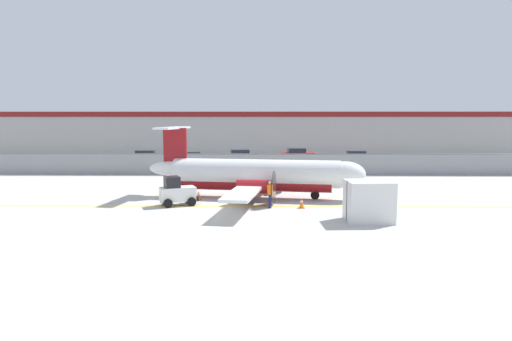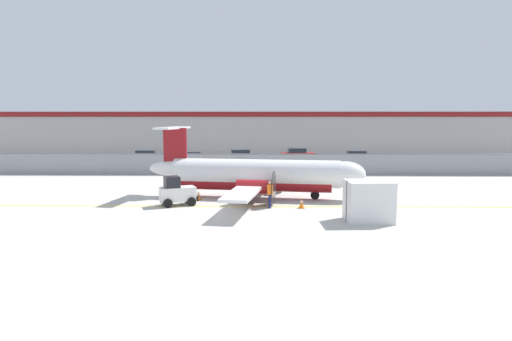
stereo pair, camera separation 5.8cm
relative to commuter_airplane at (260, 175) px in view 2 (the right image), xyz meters
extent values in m
plane|color=#BCB7AD|center=(-1.33, -5.16, -1.60)|extent=(140.00, 140.00, 0.00)
cube|color=yellow|center=(-1.33, -3.16, -1.60)|extent=(84.00, 0.20, 0.01)
cube|color=gray|center=(-1.33, 12.84, -0.60)|extent=(98.00, 0.04, 2.00)
cylinder|color=slate|center=(-1.33, 12.84, 0.45)|extent=(98.00, 0.10, 0.10)
cube|color=#38383A|center=(-1.33, 24.34, -1.54)|extent=(98.00, 17.00, 0.12)
cube|color=#BCB7B2|center=(-1.33, 42.84, 1.65)|extent=(91.00, 8.00, 6.50)
cube|color=maroon|center=(-1.33, 38.84, 4.50)|extent=(91.00, 0.20, 0.80)
cylinder|color=white|center=(-0.27, 0.04, 0.15)|extent=(11.84, 3.64, 1.90)
ellipsoid|color=white|center=(5.80, -0.88, 0.15)|extent=(2.94, 2.19, 1.80)
ellipsoid|color=white|center=(-6.35, 0.97, 0.35)|extent=(3.42, 1.53, 1.05)
cylinder|color=maroon|center=(-0.27, 0.04, -0.38)|extent=(10.59, 3.05, 1.48)
cube|color=white|center=(-0.18, 0.03, -0.42)|extent=(4.00, 16.06, 0.18)
cylinder|color=maroon|center=(0.41, 2.57, -0.42)|extent=(2.31, 1.22, 0.90)
cone|color=black|center=(1.55, 2.39, -0.42)|extent=(0.51, 0.50, 0.44)
cylinder|color=#262626|center=(1.70, 2.37, -0.42)|extent=(0.36, 2.08, 2.10)
cylinder|color=maroon|center=(-0.37, -2.57, -0.42)|extent=(2.31, 1.22, 0.90)
cone|color=black|center=(0.77, -2.75, -0.42)|extent=(0.51, 0.50, 0.44)
cylinder|color=#262626|center=(0.91, -2.77, -0.42)|extent=(0.36, 2.08, 2.10)
cube|color=maroon|center=(-6.05, 0.92, 1.70)|extent=(1.71, 0.43, 3.10)
cube|color=white|center=(-6.20, 0.95, 3.25)|extent=(1.81, 4.91, 0.14)
cylinder|color=#59595B|center=(3.80, -0.58, -0.82)|extent=(0.16, 0.16, 0.97)
cylinder|color=black|center=(3.80, -0.58, -1.30)|extent=(0.63, 0.31, 0.60)
cylinder|color=#59595B|center=(-0.24, 2.27, -0.78)|extent=(0.16, 0.16, 0.90)
cylinder|color=black|center=(-0.24, 2.27, -1.22)|extent=(0.78, 0.33, 0.76)
cylinder|color=#59595B|center=(-0.90, -2.10, -0.78)|extent=(0.16, 0.16, 0.90)
cylinder|color=black|center=(-0.90, -2.10, -1.22)|extent=(0.78, 0.33, 0.76)
cube|color=silver|center=(-5.22, -2.84, -0.87)|extent=(2.45, 1.87, 0.90)
cube|color=black|center=(-5.54, -2.97, -0.07)|extent=(1.22, 1.27, 0.70)
cube|color=black|center=(-4.16, -2.39, -1.17)|extent=(0.58, 1.08, 0.30)
cylinder|color=black|center=(-4.76, -1.99, -1.32)|extent=(0.59, 0.38, 0.56)
cylinder|color=black|center=(-4.29, -3.10, -1.32)|extent=(0.59, 0.38, 0.56)
cylinder|color=black|center=(-6.14, -2.58, -1.32)|extent=(0.59, 0.38, 0.56)
cylinder|color=black|center=(-5.68, -3.68, -1.32)|extent=(0.59, 0.38, 0.56)
cylinder|color=#191E4C|center=(0.65, -3.70, -1.18)|extent=(0.17, 0.17, 0.85)
cylinder|color=#191E4C|center=(0.67, -3.50, -1.18)|extent=(0.17, 0.17, 0.85)
cylinder|color=orange|center=(0.66, -3.60, -0.45)|extent=(0.36, 0.36, 0.60)
cylinder|color=orange|center=(0.64, -3.82, -0.42)|extent=(0.11, 0.11, 0.55)
cylinder|color=orange|center=(0.67, -3.38, -0.42)|extent=(0.11, 0.11, 0.55)
sphere|color=tan|center=(0.66, -3.60, -0.01)|extent=(0.22, 0.22, 0.22)
cube|color=silver|center=(5.93, -7.18, -0.50)|extent=(2.50, 2.12, 2.20)
cube|color=#333338|center=(5.93, -7.18, -0.50)|extent=(2.44, 0.20, 2.20)
cube|color=orange|center=(2.56, 2.92, -1.58)|extent=(0.36, 0.36, 0.04)
cone|color=orange|center=(2.56, 2.92, -1.26)|extent=(0.28, 0.28, 0.60)
cylinder|color=white|center=(2.56, 2.92, -1.18)|extent=(0.17, 0.17, 0.08)
cube|color=orange|center=(2.62, -3.65, -1.58)|extent=(0.36, 0.36, 0.04)
cone|color=orange|center=(2.62, -3.65, -1.26)|extent=(0.28, 0.28, 0.60)
cylinder|color=white|center=(2.62, -3.65, -1.18)|extent=(0.17, 0.17, 0.08)
cube|color=orange|center=(-4.16, -0.95, -1.58)|extent=(0.36, 0.36, 0.04)
cone|color=orange|center=(-4.16, -0.95, -1.26)|extent=(0.28, 0.28, 0.60)
cylinder|color=white|center=(-4.16, -0.95, -1.18)|extent=(0.17, 0.17, 0.08)
cube|color=#B28C19|center=(-14.03, 22.93, -0.86)|extent=(4.32, 2.03, 0.80)
cube|color=#262D38|center=(-13.88, 22.94, -0.18)|extent=(2.32, 1.73, 0.56)
cylinder|color=black|center=(-15.36, 21.92, -1.18)|extent=(0.61, 0.25, 0.60)
cylinder|color=black|center=(-15.50, 23.71, -1.18)|extent=(0.61, 0.25, 0.60)
cylinder|color=black|center=(-12.57, 22.14, -1.18)|extent=(0.61, 0.25, 0.60)
cylinder|color=black|center=(-12.71, 23.94, -1.18)|extent=(0.61, 0.25, 0.60)
cube|color=#19662D|center=(-8.19, 20.44, -0.86)|extent=(4.33, 2.07, 0.80)
cube|color=#262D38|center=(-8.04, 20.45, -0.18)|extent=(2.33, 1.75, 0.56)
cylinder|color=black|center=(-9.51, 19.41, -1.18)|extent=(0.62, 0.25, 0.60)
cylinder|color=black|center=(-9.67, 21.21, -1.18)|extent=(0.62, 0.25, 0.60)
cylinder|color=black|center=(-6.72, 19.66, -1.18)|extent=(0.62, 0.25, 0.60)
cylinder|color=black|center=(-6.88, 21.46, -1.18)|extent=(0.62, 0.25, 0.60)
cube|color=black|center=(-2.42, 24.15, -0.86)|extent=(4.39, 2.25, 0.80)
cube|color=#262D38|center=(-2.57, 24.13, -0.18)|extent=(2.39, 1.84, 0.56)
cylinder|color=black|center=(-1.15, 25.23, -1.18)|extent=(0.62, 0.28, 0.60)
cylinder|color=black|center=(-0.91, 23.45, -1.18)|extent=(0.62, 0.28, 0.60)
cylinder|color=black|center=(-3.93, 24.86, -1.18)|extent=(0.62, 0.28, 0.60)
cylinder|color=black|center=(-3.69, 23.07, -1.18)|extent=(0.62, 0.28, 0.60)
cube|color=red|center=(4.71, 26.85, -0.86)|extent=(4.32, 2.03, 0.80)
cube|color=#262D38|center=(4.56, 26.84, -0.18)|extent=(2.32, 1.73, 0.56)
cylinder|color=black|center=(6.04, 27.86, -1.18)|extent=(0.61, 0.25, 0.60)
cylinder|color=black|center=(6.18, 26.07, -1.18)|extent=(0.61, 0.25, 0.60)
cylinder|color=black|center=(3.24, 27.64, -1.18)|extent=(0.61, 0.25, 0.60)
cylinder|color=black|center=(3.39, 25.84, -1.18)|extent=(0.61, 0.25, 0.60)
cube|color=red|center=(11.42, 22.42, -0.86)|extent=(4.35, 2.12, 0.80)
cube|color=#262D38|center=(11.27, 22.44, -0.18)|extent=(2.35, 1.78, 0.56)
cylinder|color=black|center=(12.91, 23.17, -1.18)|extent=(0.62, 0.26, 0.60)
cylinder|color=black|center=(12.72, 21.38, -1.18)|extent=(0.62, 0.26, 0.60)
cylinder|color=black|center=(10.12, 23.46, -1.18)|extent=(0.62, 0.26, 0.60)
cylinder|color=black|center=(9.94, 21.67, -1.18)|extent=(0.62, 0.26, 0.60)
camera|label=1|loc=(0.19, -31.46, 3.97)|focal=32.00mm
camera|label=2|loc=(0.25, -31.46, 3.97)|focal=32.00mm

